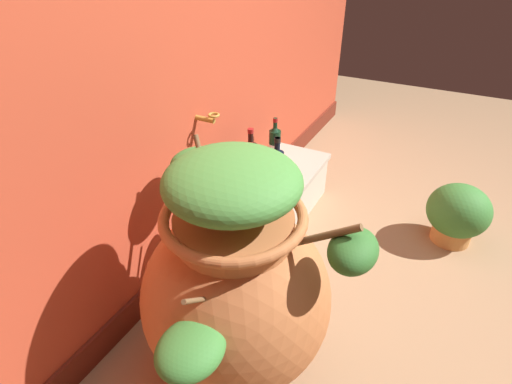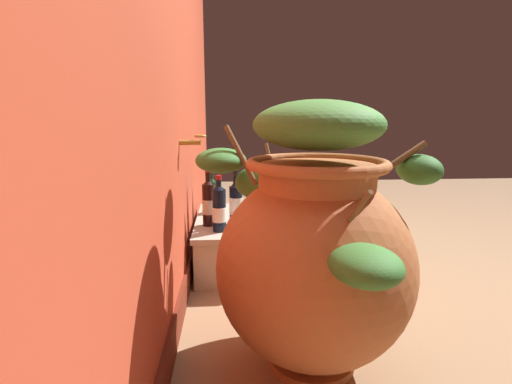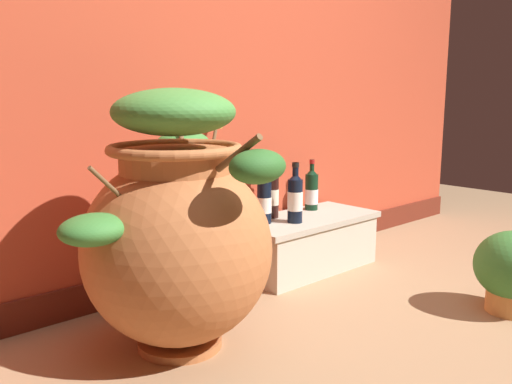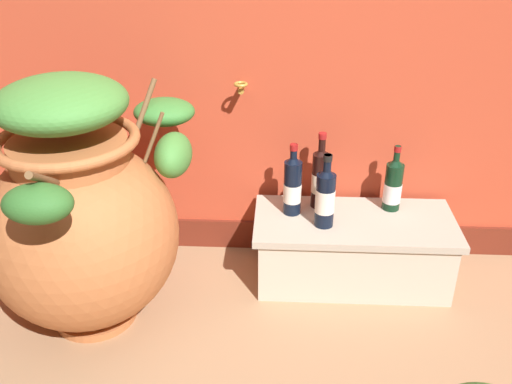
{
  "view_description": "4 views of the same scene",
  "coord_description": "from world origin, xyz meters",
  "px_view_note": "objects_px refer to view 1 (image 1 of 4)",
  "views": [
    {
      "loc": [
        -1.51,
        0.02,
        1.51
      ],
      "look_at": [
        -0.1,
        0.77,
        0.49
      ],
      "focal_mm": 28.09,
      "sensor_mm": 36.0,
      "label": 1
    },
    {
      "loc": [
        -1.89,
        0.87,
        0.91
      ],
      "look_at": [
        -0.04,
        0.74,
        0.54
      ],
      "focal_mm": 26.92,
      "sensor_mm": 36.0,
      "label": 2
    },
    {
      "loc": [
        -1.69,
        -1.03,
        0.94
      ],
      "look_at": [
        -0.16,
        0.65,
        0.53
      ],
      "focal_mm": 37.92,
      "sensor_mm": 36.0,
      "label": 3
    },
    {
      "loc": [
        0.1,
        -1.14,
        1.48
      ],
      "look_at": [
        0.01,
        0.65,
        0.53
      ],
      "focal_mm": 39.76,
      "sensor_mm": 36.0,
      "label": 4
    }
  ],
  "objects_px": {
    "wine_bottle_right": "(251,173)",
    "wine_bottle_left": "(251,160)",
    "wine_bottle_middle": "(275,144)",
    "terracotta_urn": "(236,282)",
    "potted_shrub": "(457,214)",
    "wine_bottle_back": "(277,167)"
  },
  "relations": [
    {
      "from": "wine_bottle_middle",
      "to": "wine_bottle_back",
      "type": "xyz_separation_m",
      "value": [
        -0.29,
        -0.15,
        0.02
      ]
    },
    {
      "from": "wine_bottle_middle",
      "to": "wine_bottle_right",
      "type": "distance_m",
      "value": 0.42
    },
    {
      "from": "terracotta_urn",
      "to": "potted_shrub",
      "type": "relative_size",
      "value": 2.67
    },
    {
      "from": "wine_bottle_right",
      "to": "wine_bottle_left",
      "type": "bearing_deg",
      "value": 28.64
    },
    {
      "from": "wine_bottle_left",
      "to": "potted_shrub",
      "type": "distance_m",
      "value": 1.21
    },
    {
      "from": "terracotta_urn",
      "to": "wine_bottle_left",
      "type": "distance_m",
      "value": 0.97
    },
    {
      "from": "wine_bottle_left",
      "to": "wine_bottle_back",
      "type": "xyz_separation_m",
      "value": [
        0.01,
        -0.16,
        -0.01
      ]
    },
    {
      "from": "terracotta_urn",
      "to": "wine_bottle_middle",
      "type": "relative_size",
      "value": 3.35
    },
    {
      "from": "wine_bottle_left",
      "to": "wine_bottle_right",
      "type": "height_order",
      "value": "wine_bottle_left"
    },
    {
      "from": "wine_bottle_middle",
      "to": "terracotta_urn",
      "type": "bearing_deg",
      "value": -160.99
    },
    {
      "from": "wine_bottle_right",
      "to": "wine_bottle_back",
      "type": "xyz_separation_m",
      "value": [
        0.13,
        -0.09,
        0.0
      ]
    },
    {
      "from": "wine_bottle_left",
      "to": "potted_shrub",
      "type": "bearing_deg",
      "value": -71.13
    },
    {
      "from": "terracotta_urn",
      "to": "wine_bottle_right",
      "type": "distance_m",
      "value": 0.84
    },
    {
      "from": "wine_bottle_right",
      "to": "potted_shrub",
      "type": "distance_m",
      "value": 1.19
    },
    {
      "from": "wine_bottle_middle",
      "to": "wine_bottle_right",
      "type": "height_order",
      "value": "wine_bottle_right"
    },
    {
      "from": "wine_bottle_left",
      "to": "wine_bottle_right",
      "type": "relative_size",
      "value": 1.08
    },
    {
      "from": "wine_bottle_left",
      "to": "wine_bottle_middle",
      "type": "bearing_deg",
      "value": -1.21
    },
    {
      "from": "wine_bottle_back",
      "to": "potted_shrub",
      "type": "bearing_deg",
      "value": -68.99
    },
    {
      "from": "terracotta_urn",
      "to": "wine_bottle_left",
      "type": "height_order",
      "value": "terracotta_urn"
    },
    {
      "from": "wine_bottle_back",
      "to": "wine_bottle_middle",
      "type": "bearing_deg",
      "value": 27.28
    },
    {
      "from": "terracotta_urn",
      "to": "wine_bottle_right",
      "type": "xyz_separation_m",
      "value": [
        0.76,
        0.35,
        -0.03
      ]
    },
    {
      "from": "terracotta_urn",
      "to": "potted_shrub",
      "type": "xyz_separation_m",
      "value": [
        1.26,
        -0.71,
        -0.26
      ]
    }
  ]
}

